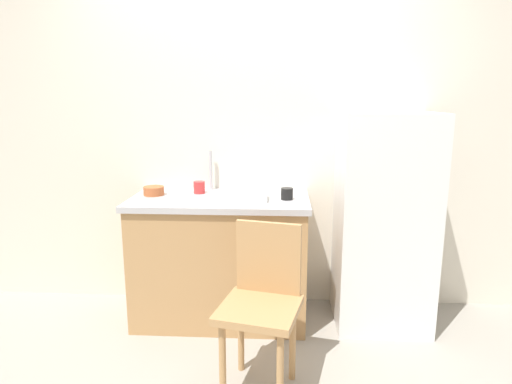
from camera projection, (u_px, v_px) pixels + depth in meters
ground_plane at (238, 371)px, 2.57m from camera, size 8.00×8.00×0.00m
back_wall at (250, 132)px, 3.27m from camera, size 4.80×0.10×2.59m
cabinet_base at (221, 261)px, 3.12m from camera, size 1.17×0.60×0.84m
countertop at (220, 200)px, 3.03m from camera, size 1.21×0.64×0.04m
faucet at (211, 170)px, 3.25m from camera, size 0.02×0.02×0.29m
refrigerator at (383, 221)px, 3.01m from camera, size 0.62×0.57×1.45m
chair at (262, 299)px, 2.35m from camera, size 0.48×0.48×0.89m
dish_tray at (246, 196)px, 2.95m from camera, size 0.28×0.20×0.05m
terracotta_bowl at (154, 191)px, 3.09m from camera, size 0.14×0.14×0.06m
cup_red at (199, 187)px, 3.15m from camera, size 0.08×0.08×0.08m
cup_black at (287, 194)px, 2.95m from camera, size 0.08×0.08×0.08m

